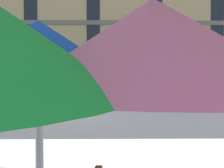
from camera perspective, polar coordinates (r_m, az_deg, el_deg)
The scene contains 6 objects.
ground_plane at distance 11.07m, azimuth -7.65°, elevation -7.74°, with size 120.00×120.00×0.00m, color #38383A.
sidewalk_far at distance 17.78m, azimuth -4.99°, elevation -3.99°, with size 56.00×3.60×0.12m, color #B2ADA3.
apartment_building at distance 26.27m, azimuth -3.66°, elevation 11.72°, with size 47.15×12.08×12.80m.
sedan_black at distance 14.59m, azimuth -3.93°, elevation -1.71°, with size 4.40×1.98×1.78m.
sedan_silver at distance 15.38m, azimuth 18.01°, elevation -1.62°, with size 4.40×1.98×1.78m.
patio_umbrella at distance 1.93m, azimuth -17.39°, elevation 6.15°, with size 3.40×3.40×2.25m.
Camera 1 is at (1.33, -10.84, 1.80)m, focal length 37.62 mm.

